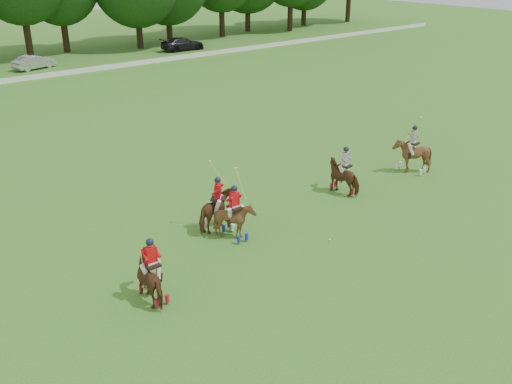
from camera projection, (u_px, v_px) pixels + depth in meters
ground at (317, 267)px, 20.71m from camera, size 180.00×180.00×0.00m
car_mid at (34, 62)px, 53.50m from camera, size 4.21×2.35×1.31m
car_right at (183, 44)px, 63.05m from camera, size 5.02×2.24×1.43m
polo_red_a at (153, 278)px, 18.52m from camera, size 1.11×1.80×2.23m
polo_red_b at (218, 211)px, 23.10m from camera, size 2.08×2.08×2.85m
polo_red_c at (235, 219)px, 22.47m from camera, size 1.34×1.48×2.78m
polo_stripe_a at (344, 176)px, 26.65m from camera, size 1.19×1.96×2.26m
polo_stripe_b at (412, 155)px, 28.99m from camera, size 1.79×1.92×3.03m
polo_ball at (330, 240)px, 22.49m from camera, size 0.09×0.09×0.09m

